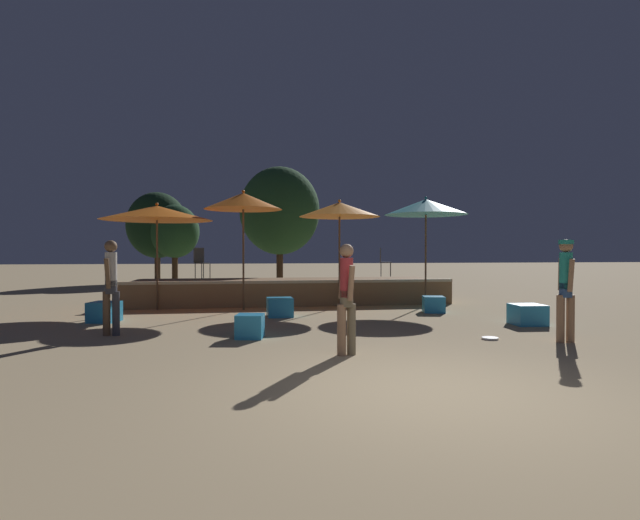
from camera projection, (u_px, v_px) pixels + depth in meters
name	position (u px, v px, depth m)	size (l,w,h in m)	color
ground_plane	(433.00, 393.00, 5.31)	(120.00, 120.00, 0.00)	tan
wooden_deck	(288.00, 291.00, 15.11)	(9.19, 3.08, 0.73)	olive
patio_umbrella_0	(339.00, 210.00, 13.48)	(2.19, 2.19, 2.93)	brown
patio_umbrella_1	(157.00, 213.00, 12.91)	(2.84, 2.84, 2.78)	brown
patio_umbrella_2	(426.00, 207.00, 13.78)	(2.28, 2.28, 3.04)	brown
patio_umbrella_3	(243.00, 201.00, 12.87)	(2.01, 2.01, 3.11)	brown
cube_seat_0	(104.00, 312.00, 10.70)	(0.68, 0.68, 0.43)	#2D9EDB
cube_seat_1	(434.00, 304.00, 12.40)	(0.62, 0.62, 0.40)	#2D9EDB
cube_seat_2	(280.00, 307.00, 11.59)	(0.60, 0.60, 0.44)	#2D9EDB
cube_seat_3	(527.00, 315.00, 10.29)	(0.65, 0.65, 0.42)	#2D9EDB
cube_seat_4	(250.00, 326.00, 8.70)	(0.54, 0.54, 0.41)	#2D9EDB
person_0	(347.00, 296.00, 7.25)	(0.28, 0.48, 1.62)	#72664C
person_1	(111.00, 284.00, 8.94)	(0.30, 0.49, 1.71)	#3F3F47
person_2	(566.00, 285.00, 8.27)	(0.29, 0.46, 1.71)	#997051
bistro_chair_0	(201.00, 260.00, 14.60)	(0.48, 0.48, 0.90)	#2D3338
bistro_chair_1	(383.00, 259.00, 15.84)	(0.43, 0.42, 0.90)	#47474C
frisbee_disc	(490.00, 338.00, 8.58)	(0.28, 0.28, 0.03)	white
background_tree_0	(157.00, 225.00, 24.62)	(2.95, 2.95, 4.45)	#3D2B1C
background_tree_1	(175.00, 232.00, 23.89)	(2.32, 2.32, 3.77)	#3D2B1C
background_tree_2	(280.00, 211.00, 20.96)	(3.36, 3.36, 5.08)	#3D2B1C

